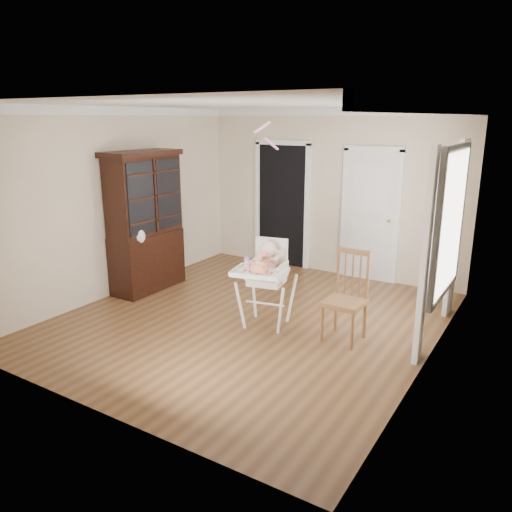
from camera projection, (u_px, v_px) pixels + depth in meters
The scene contains 16 objects.
floor at pixel (249, 319), 6.52m from camera, with size 5.00×5.00×0.00m, color #54341C.
ceiling at pixel (249, 104), 5.80m from camera, with size 5.00×5.00×0.00m, color white.
wall_back at pixel (330, 193), 8.21m from camera, with size 4.50×4.50×0.00m, color beige.
wall_left at pixel (120, 202), 7.30m from camera, with size 5.00×5.00×0.00m, color beige.
wall_right at pixel (437, 241), 5.02m from camera, with size 5.00×5.00×0.00m, color beige.
crown_molding at pixel (249, 110), 5.82m from camera, with size 4.50×5.00×0.12m, color white, non-canonical shape.
doorway at pixel (282, 203), 8.72m from camera, with size 1.06×0.05×2.22m.
closet_door at pixel (370, 217), 7.92m from camera, with size 0.96×0.09×2.13m.
window_right at pixel (446, 231), 5.73m from camera, with size 0.13×1.84×2.30m.
high_chair at pixel (267, 273), 6.18m from camera, with size 0.77×0.90×1.12m.
baby at pixel (267, 260), 6.16m from camera, with size 0.35×0.25×0.48m.
cake at pixel (259, 268), 5.90m from camera, with size 0.25×0.25×0.12m.
sippy_cup at pixel (247, 262), 6.07m from camera, with size 0.07×0.07×0.17m.
china_cabinet at pixel (145, 222), 7.44m from camera, with size 0.55×1.24×2.09m.
dining_chair at pixel (346, 299), 5.82m from camera, with size 0.45×0.45×1.08m.
streamer at pixel (263, 127), 6.55m from camera, with size 0.03×0.50×0.02m, color #FF93C8, non-canonical shape.
Camera 1 is at (3.26, -5.11, 2.55)m, focal length 35.00 mm.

